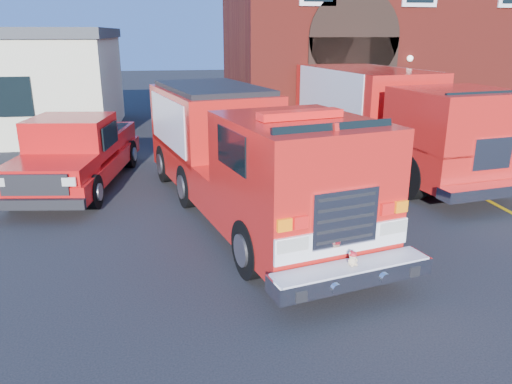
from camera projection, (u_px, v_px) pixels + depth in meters
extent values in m
plane|color=black|center=(247.00, 232.00, 10.92)|extent=(100.00, 100.00, 0.00)
cube|color=gold|center=(490.00, 202.00, 12.87)|extent=(0.12, 3.00, 0.01)
cube|color=gold|center=(432.00, 171.00, 15.69)|extent=(0.12, 3.00, 0.01)
cube|color=gold|center=(392.00, 150.00, 18.51)|extent=(0.12, 3.00, 0.01)
cube|color=maroon|center=(387.00, 36.00, 24.26)|extent=(15.00, 10.00, 8.00)
cube|color=black|center=(351.00, 90.00, 19.60)|extent=(3.60, 0.12, 4.00)
cylinder|color=black|center=(355.00, 37.00, 18.99)|extent=(3.60, 0.12, 3.60)
cube|color=black|center=(14.00, 97.00, 17.65)|extent=(1.20, 0.10, 1.40)
cylinder|color=black|center=(251.00, 249.00, 8.77)|extent=(0.58, 1.12, 1.07)
cylinder|color=black|center=(354.00, 231.00, 9.56)|extent=(0.58, 1.12, 1.07)
cube|color=red|center=(243.00, 180.00, 11.81)|extent=(4.39, 9.07, 0.87)
cube|color=red|center=(212.00, 119.00, 13.43)|extent=(3.36, 4.72, 1.55)
cube|color=red|center=(299.00, 159.00, 8.98)|extent=(3.08, 3.59, 1.46)
cube|color=black|center=(336.00, 152.00, 7.80)|extent=(2.10, 0.57, 0.91)
cube|color=red|center=(300.00, 114.00, 8.73)|extent=(1.59, 0.68, 0.14)
cube|color=white|center=(344.00, 241.00, 7.90)|extent=(2.38, 0.62, 0.43)
cube|color=silver|center=(345.00, 218.00, 7.77)|extent=(1.15, 0.33, 0.91)
cube|color=silver|center=(351.00, 274.00, 7.80)|extent=(2.77, 1.15, 0.27)
cube|color=#B7B7BF|center=(167.00, 122.00, 12.98)|extent=(0.85, 3.41, 1.26)
cube|color=#B7B7BF|center=(254.00, 116.00, 13.88)|extent=(0.85, 3.41, 1.26)
sphere|color=#D1BD8B|center=(352.00, 262.00, 7.73)|extent=(0.17, 0.17, 0.14)
sphere|color=#D1BD8B|center=(353.00, 256.00, 7.69)|extent=(0.14, 0.14, 0.11)
sphere|color=#D1BD8B|center=(350.00, 254.00, 7.68)|extent=(0.05, 0.05, 0.04)
sphere|color=#D1BD8B|center=(355.00, 253.00, 7.71)|extent=(0.05, 0.05, 0.04)
ellipsoid|color=red|center=(353.00, 254.00, 7.69)|extent=(0.14, 0.14, 0.07)
cylinder|color=red|center=(353.00, 255.00, 7.68)|extent=(0.16, 0.16, 0.01)
cylinder|color=black|center=(14.00, 192.00, 12.20)|extent=(0.43, 0.90, 0.87)
cylinder|color=black|center=(93.00, 192.00, 12.23)|extent=(0.43, 0.90, 0.87)
cube|color=#B71010|center=(79.00, 165.00, 14.08)|extent=(3.02, 6.23, 0.49)
cube|color=#B71010|center=(49.00, 170.00, 11.93)|extent=(2.21, 1.90, 0.38)
cube|color=#B71010|center=(72.00, 137.00, 13.50)|extent=(2.26, 2.23, 1.09)
cube|color=#B71010|center=(95.00, 138.00, 15.60)|extent=(2.31, 2.55, 0.60)
cube|color=black|center=(36.00, 204.00, 11.18)|extent=(2.21, 0.47, 0.24)
cylinder|color=black|center=(412.00, 177.00, 12.93)|extent=(0.57, 1.25, 1.21)
cylinder|color=black|center=(487.00, 169.00, 13.65)|extent=(0.57, 1.25, 1.21)
cube|color=red|center=(388.00, 138.00, 15.96)|extent=(4.07, 9.08, 0.99)
cube|color=red|center=(364.00, 93.00, 17.06)|extent=(3.56, 5.84, 1.64)
cube|color=red|center=(457.00, 117.00, 12.84)|extent=(3.11, 3.02, 1.42)
cube|color=#B7B7BF|center=(328.00, 98.00, 16.68)|extent=(0.76, 4.55, 1.86)
cube|color=#B7B7BF|center=(399.00, 95.00, 17.51)|extent=(0.76, 4.55, 1.86)
cube|color=silver|center=(495.00, 190.00, 11.86)|extent=(3.00, 0.95, 0.27)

